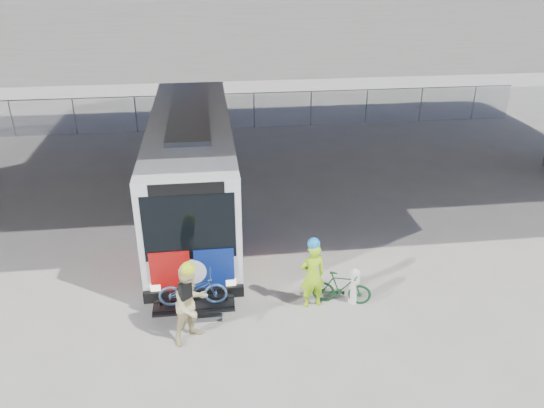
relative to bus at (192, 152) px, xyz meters
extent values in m
plane|color=#9E9991|center=(2.00, -2.75, -2.11)|extent=(160.00, 160.00, 0.00)
cube|color=silver|center=(0.00, -0.03, -0.16)|extent=(2.55, 12.00, 3.20)
cube|color=black|center=(0.00, 0.47, 0.48)|extent=(2.61, 11.00, 1.28)
cube|color=black|center=(0.00, -5.98, 0.22)|extent=(2.24, 0.12, 1.76)
cube|color=black|center=(0.00, -5.98, 1.25)|extent=(1.78, 0.12, 0.30)
cube|color=black|center=(0.00, -6.08, -1.66)|extent=(2.55, 0.20, 0.30)
cube|color=#A20E0C|center=(-0.55, -6.05, -1.01)|extent=(1.00, 0.08, 1.20)
cube|color=navy|center=(0.55, -6.05, -1.01)|extent=(1.00, 0.08, 1.20)
cylinder|color=silver|center=(0.00, -6.07, -1.01)|extent=(0.70, 0.06, 0.70)
cube|color=gray|center=(0.00, -0.03, 1.51)|extent=(1.28, 7.20, 0.14)
cube|color=black|center=(0.00, -6.58, -1.66)|extent=(2.00, 0.70, 0.06)
cylinder|color=black|center=(-1.16, -4.43, -1.61)|extent=(0.30, 1.00, 1.00)
cylinder|color=black|center=(1.15, -4.43, -1.61)|extent=(0.30, 1.00, 1.00)
cylinder|color=black|center=(-1.16, 4.17, -1.61)|extent=(0.30, 1.00, 1.00)
cylinder|color=black|center=(1.15, 4.17, -1.61)|extent=(0.30, 1.00, 1.00)
cube|color=#A20E0C|center=(-1.31, -3.83, -0.81)|extent=(0.06, 2.60, 1.70)
cube|color=navy|center=(-1.31, -2.23, -0.81)|extent=(0.06, 1.40, 1.70)
cube|color=#A20E0C|center=(1.30, -3.83, -0.81)|extent=(0.06, 2.60, 1.70)
cube|color=navy|center=(1.30, -2.23, -0.81)|extent=(0.06, 1.40, 1.70)
imported|color=#3D5A86|center=(0.00, -6.58, -1.19)|extent=(1.68, 0.62, 0.88)
cube|color=#605E59|center=(2.00, 1.25, 4.64)|extent=(40.00, 16.00, 1.50)
cylinder|color=gray|center=(-6.00, 9.25, -1.21)|extent=(0.06, 0.06, 1.80)
cylinder|color=gray|center=(-2.00, 9.25, -1.21)|extent=(0.06, 0.06, 1.80)
cylinder|color=gray|center=(2.00, 9.25, -1.21)|extent=(0.06, 0.06, 1.80)
cylinder|color=gray|center=(6.00, 9.25, -1.21)|extent=(0.06, 0.06, 1.80)
cylinder|color=gray|center=(10.00, 9.25, -1.21)|extent=(0.06, 0.06, 1.80)
cylinder|color=gray|center=(14.00, 9.25, -1.21)|extent=(0.06, 0.06, 1.80)
plane|color=gray|center=(2.00, 9.25, -1.21)|extent=(30.00, 0.00, 30.00)
cube|color=gray|center=(2.00, 9.25, -0.29)|extent=(30.00, 0.05, 0.04)
cylinder|color=silver|center=(4.14, -6.33, -1.67)|extent=(0.26, 0.26, 0.88)
sphere|color=silver|center=(4.14, -6.33, -1.23)|extent=(0.26, 0.26, 0.26)
imported|color=#A9E918|center=(3.03, -6.33, -1.20)|extent=(0.73, 0.55, 1.82)
sphere|color=#1A8BE3|center=(3.03, -6.33, -0.26)|extent=(0.32, 0.32, 0.32)
imported|color=#D5C388|center=(-0.03, -7.27, -1.14)|extent=(1.19, 1.16, 1.93)
sphere|color=#DAFF1A|center=(-0.03, -7.27, -0.16)|extent=(0.33, 0.33, 0.33)
cube|color=black|center=(-0.13, -7.43, -0.63)|extent=(0.32, 0.30, 0.40)
imported|color=#143F1E|center=(3.81, -6.33, -1.65)|extent=(1.60, 0.84, 0.93)
camera|label=1|loc=(0.58, -17.50, 6.28)|focal=35.00mm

